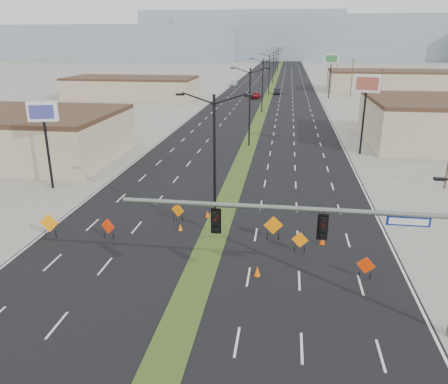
# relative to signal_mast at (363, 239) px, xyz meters

# --- Properties ---
(ground) EXTENTS (600.00, 600.00, 0.00)m
(ground) POSITION_rel_signal_mast_xyz_m (-8.56, -2.00, -4.79)
(ground) COLOR gray
(ground) RESTS_ON ground
(road_surface) EXTENTS (25.00, 400.00, 0.02)m
(road_surface) POSITION_rel_signal_mast_xyz_m (-8.56, 98.00, -4.79)
(road_surface) COLOR black
(road_surface) RESTS_ON ground
(median_strip) EXTENTS (2.00, 400.00, 0.04)m
(median_strip) POSITION_rel_signal_mast_xyz_m (-8.56, 98.00, -4.79)
(median_strip) COLOR #304D1B
(median_strip) RESTS_ON ground
(building_sw_far) EXTENTS (30.00, 14.00, 4.50)m
(building_sw_far) POSITION_rel_signal_mast_xyz_m (-40.56, 83.00, -2.54)
(building_sw_far) COLOR tan
(building_sw_far) RESTS_ON ground
(building_se_far) EXTENTS (44.00, 16.00, 5.00)m
(building_se_far) POSITION_rel_signal_mast_xyz_m (29.44, 108.00, -2.29)
(building_se_far) COLOR tan
(building_se_far) RESTS_ON ground
(mesa_west) EXTENTS (180.00, 50.00, 22.00)m
(mesa_west) POSITION_rel_signal_mast_xyz_m (-128.56, 278.00, 6.21)
(mesa_west) COLOR #8194A0
(mesa_west) RESTS_ON ground
(mesa_center) EXTENTS (220.00, 50.00, 28.00)m
(mesa_center) POSITION_rel_signal_mast_xyz_m (31.44, 298.00, 9.21)
(mesa_center) COLOR #8194A0
(mesa_center) RESTS_ON ground
(mesa_backdrop) EXTENTS (140.00, 50.00, 32.00)m
(mesa_backdrop) POSITION_rel_signal_mast_xyz_m (-38.56, 318.00, 11.21)
(mesa_backdrop) COLOR #8194A0
(mesa_backdrop) RESTS_ON ground
(signal_mast) EXTENTS (16.30, 0.60, 8.00)m
(signal_mast) POSITION_rel_signal_mast_xyz_m (0.00, 0.00, 0.00)
(signal_mast) COLOR slate
(signal_mast) RESTS_ON ground
(streetlight_0) EXTENTS (5.15, 0.24, 10.02)m
(streetlight_0) POSITION_rel_signal_mast_xyz_m (-8.56, 10.00, 0.63)
(streetlight_0) COLOR black
(streetlight_0) RESTS_ON ground
(streetlight_1) EXTENTS (5.15, 0.24, 10.02)m
(streetlight_1) POSITION_rel_signal_mast_xyz_m (-8.56, 38.00, 0.63)
(streetlight_1) COLOR black
(streetlight_1) RESTS_ON ground
(streetlight_2) EXTENTS (5.15, 0.24, 10.02)m
(streetlight_2) POSITION_rel_signal_mast_xyz_m (-8.56, 66.00, 0.63)
(streetlight_2) COLOR black
(streetlight_2) RESTS_ON ground
(streetlight_3) EXTENTS (5.15, 0.24, 10.02)m
(streetlight_3) POSITION_rel_signal_mast_xyz_m (-8.56, 94.00, 0.63)
(streetlight_3) COLOR black
(streetlight_3) RESTS_ON ground
(streetlight_4) EXTENTS (5.15, 0.24, 10.02)m
(streetlight_4) POSITION_rel_signal_mast_xyz_m (-8.56, 122.00, 0.63)
(streetlight_4) COLOR black
(streetlight_4) RESTS_ON ground
(streetlight_5) EXTENTS (5.15, 0.24, 10.02)m
(streetlight_5) POSITION_rel_signal_mast_xyz_m (-8.56, 150.00, 0.63)
(streetlight_5) COLOR black
(streetlight_5) RESTS_ON ground
(streetlight_6) EXTENTS (5.15, 0.24, 10.02)m
(streetlight_6) POSITION_rel_signal_mast_xyz_m (-8.56, 178.00, 0.63)
(streetlight_6) COLOR black
(streetlight_6) RESTS_ON ground
(utility_pole_1) EXTENTS (1.60, 0.20, 9.00)m
(utility_pole_1) POSITION_rel_signal_mast_xyz_m (11.44, 58.00, -0.12)
(utility_pole_1) COLOR #4C3823
(utility_pole_1) RESTS_ON ground
(utility_pole_2) EXTENTS (1.60, 0.20, 9.00)m
(utility_pole_2) POSITION_rel_signal_mast_xyz_m (11.44, 93.00, -0.12)
(utility_pole_2) COLOR #4C3823
(utility_pole_2) RESTS_ON ground
(utility_pole_3) EXTENTS (1.60, 0.20, 9.00)m
(utility_pole_3) POSITION_rel_signal_mast_xyz_m (11.44, 128.00, -0.12)
(utility_pole_3) COLOR #4C3823
(utility_pole_3) RESTS_ON ground
(car_left) EXTENTS (2.33, 4.64, 1.52)m
(car_left) POSITION_rel_signal_mast_xyz_m (-11.29, 87.00, -4.03)
(car_left) COLOR maroon
(car_left) RESTS_ON ground
(car_mid) EXTENTS (1.84, 4.39, 1.41)m
(car_mid) POSITION_rel_signal_mast_xyz_m (-6.56, 96.53, -4.09)
(car_mid) COLOR black
(car_mid) RESTS_ON ground
(car_far) EXTENTS (2.22, 5.24, 1.51)m
(car_far) POSITION_rel_signal_mast_xyz_m (-20.06, 115.07, -4.04)
(car_far) COLOR silver
(car_far) RESTS_ON ground
(construction_sign_0) EXTENTS (1.38, 0.08, 1.84)m
(construction_sign_0) POSITION_rel_signal_mast_xyz_m (-20.06, 7.48, -3.70)
(construction_sign_0) COLOR orange
(construction_sign_0) RESTS_ON ground
(construction_sign_1) EXTENTS (1.11, 0.43, 1.55)m
(construction_sign_1) POSITION_rel_signal_mast_xyz_m (-15.87, 7.90, -3.88)
(construction_sign_1) COLOR red
(construction_sign_1) RESTS_ON ground
(construction_sign_2) EXTENTS (1.08, 0.44, 1.52)m
(construction_sign_2) POSITION_rel_signal_mast_xyz_m (-11.74, 11.64, -3.90)
(construction_sign_2) COLOR orange
(construction_sign_2) RESTS_ON ground
(construction_sign_3) EXTENTS (1.36, 0.24, 1.82)m
(construction_sign_3) POSITION_rel_signal_mast_xyz_m (-4.31, 9.34, -3.71)
(construction_sign_3) COLOR orange
(construction_sign_3) RESTS_ON ground
(construction_sign_4) EXTENTS (1.09, 0.19, 1.47)m
(construction_sign_4) POSITION_rel_signal_mast_xyz_m (-2.49, 7.69, -3.94)
(construction_sign_4) COLOR orange
(construction_sign_4) RESTS_ON ground
(construction_sign_5) EXTENTS (1.06, 0.37, 1.46)m
(construction_sign_5) POSITION_rel_signal_mast_xyz_m (1.27, 4.78, -3.94)
(construction_sign_5) COLOR red
(construction_sign_5) RESTS_ON ground
(cone_0) EXTENTS (0.34, 0.34, 0.54)m
(cone_0) POSITION_rel_signal_mast_xyz_m (-11.17, 10.00, -4.52)
(cone_0) COLOR orange
(cone_0) RESTS_ON ground
(cone_1) EXTENTS (0.47, 0.47, 0.63)m
(cone_1) POSITION_rel_signal_mast_xyz_m (-5.04, 4.23, -4.48)
(cone_1) COLOR #EF5F05
(cone_1) RESTS_ON ground
(cone_2) EXTENTS (0.45, 0.45, 0.66)m
(cone_2) POSITION_rel_signal_mast_xyz_m (-0.89, 9.15, -4.46)
(cone_2) COLOR #DC4404
(cone_2) RESTS_ON ground
(cone_3) EXTENTS (0.42, 0.42, 0.58)m
(cone_3) POSITION_rel_signal_mast_xyz_m (-9.62, 12.77, -4.50)
(cone_3) COLOR #EB4C04
(cone_3) RESTS_ON ground
(pole_sign_west) EXTENTS (2.65, 1.07, 8.14)m
(pole_sign_west) POSITION_rel_signal_mast_xyz_m (-25.57, 17.88, 1.76)
(pole_sign_west) COLOR black
(pole_sign_west) RESTS_ON ground
(pole_sign_east_near) EXTENTS (3.10, 1.15, 9.55)m
(pole_sign_east_near) POSITION_rel_signal_mast_xyz_m (5.44, 35.57, 3.00)
(pole_sign_east_near) COLOR black
(pole_sign_east_near) RESTS_ON ground
(pole_sign_east_far) EXTENTS (3.31, 1.20, 10.22)m
(pole_sign_east_far) POSITION_rel_signal_mast_xyz_m (6.00, 90.05, 3.60)
(pole_sign_east_far) COLOR black
(pole_sign_east_far) RESTS_ON ground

